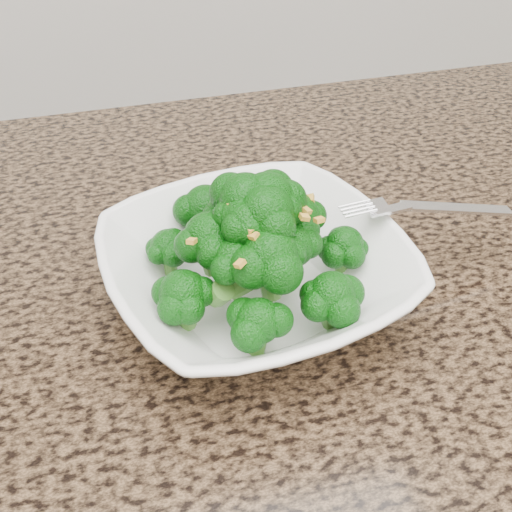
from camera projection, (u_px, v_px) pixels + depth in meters
name	position (u px, v px, depth m)	size (l,w,h in m)	color
granite_counter	(171.00, 417.00, 0.49)	(1.64, 1.04, 0.03)	brown
bowl	(256.00, 273.00, 0.55)	(0.25, 0.25, 0.06)	white
broccoli_pile	(256.00, 206.00, 0.51)	(0.22, 0.22, 0.08)	#095009
garlic_topping	(256.00, 160.00, 0.48)	(0.13, 0.13, 0.01)	gold
fork	(402.00, 208.00, 0.56)	(0.19, 0.03, 0.01)	silver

